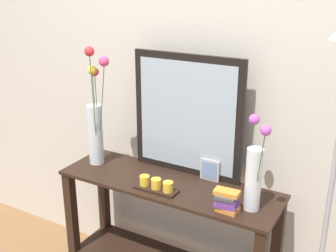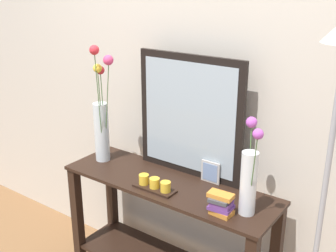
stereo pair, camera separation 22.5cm
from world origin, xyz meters
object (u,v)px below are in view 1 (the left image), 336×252
book_stack (227,201)px  tall_vase_left (96,123)px  picture_frame_small (210,170)px  mirror_leaning (187,116)px  vase_right (254,173)px  candle_tray (156,185)px  console_table (168,230)px  floor_lamp (336,155)px

book_stack → tall_vase_left: bearing=172.3°
tall_vase_left → picture_frame_small: size_ratio=5.89×
mirror_leaning → tall_vase_left: 0.56m
picture_frame_small → book_stack: picture_frame_small is taller
tall_vase_left → vase_right: tall_vase_left is taller
candle_tray → picture_frame_small: size_ratio=1.94×
tall_vase_left → vase_right: size_ratio=1.54×
tall_vase_left → picture_frame_small: tall_vase_left is taller
tall_vase_left → vase_right: 1.01m
console_table → mirror_leaning: 0.68m
console_table → mirror_leaning: bearing=80.7°
floor_lamp → vase_right: bearing=171.0°
console_table → tall_vase_left: tall_vase_left is taller
console_table → picture_frame_small: 0.44m
candle_tray → picture_frame_small: (0.20, 0.25, 0.03)m
vase_right → tall_vase_left: bearing=177.8°
picture_frame_small → book_stack: size_ratio=0.97×
picture_frame_small → tall_vase_left: bearing=-168.8°
vase_right → picture_frame_small: size_ratio=3.82×
tall_vase_left → picture_frame_small: 0.74m
floor_lamp → picture_frame_small: bearing=160.8°
picture_frame_small → floor_lamp: (0.67, -0.23, 0.33)m
console_table → mirror_leaning: size_ratio=1.82×
console_table → book_stack: (0.40, -0.12, 0.37)m
console_table → picture_frame_small: bearing=36.6°
vase_right → book_stack: 0.19m
book_stack → vase_right: bearing=39.8°
picture_frame_small → floor_lamp: 0.78m
mirror_leaning → candle_tray: mirror_leaning is taller
vase_right → candle_tray: 0.54m
console_table → picture_frame_small: size_ratio=10.18×
vase_right → book_stack: size_ratio=3.73×
picture_frame_small → book_stack: bearing=-50.9°
candle_tray → book_stack: book_stack is taller
candle_tray → console_table: bearing=83.9°
mirror_leaning → tall_vase_left: bearing=-162.9°
candle_tray → floor_lamp: floor_lamp is taller
console_table → vase_right: size_ratio=2.66×
tall_vase_left → candle_tray: 0.56m
mirror_leaning → book_stack: bearing=-37.3°
console_table → floor_lamp: bearing=-6.1°
mirror_leaning → vase_right: mirror_leaning is taller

